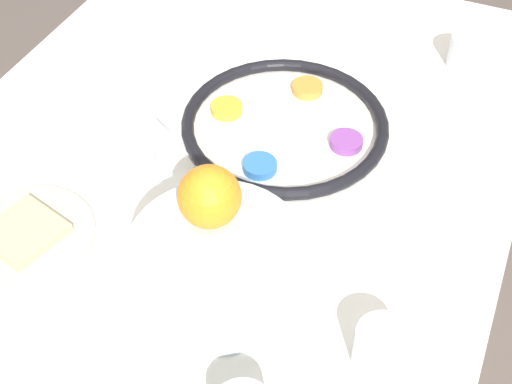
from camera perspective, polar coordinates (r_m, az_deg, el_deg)
dining_table at (r=1.38m, az=-2.11°, el=-8.28°), size 1.18×0.87×0.74m
seder_plate at (r=1.13m, az=2.33°, el=5.32°), size 0.33×0.33×0.03m
wine_glass at (r=1.03m, az=-8.63°, el=5.29°), size 0.06×0.06×0.12m
fruit_stand at (r=0.83m, az=-3.16°, el=-5.45°), size 0.21×0.21×0.13m
orange_fruit at (r=0.81m, az=-3.75°, el=-0.37°), size 0.07×0.07×0.07m
bread_plate at (r=1.03m, az=-17.99°, el=-3.30°), size 0.19×0.19×0.02m
napkin_roll at (r=1.15m, az=-10.24°, el=5.84°), size 0.15×0.10×0.04m
cup_mid at (r=1.31m, az=16.62°, el=10.71°), size 0.07×0.07×0.06m
cup_far at (r=0.86m, az=10.04°, el=-12.18°), size 0.07×0.07×0.06m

